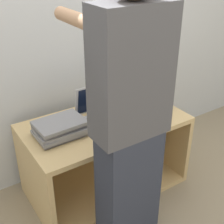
{
  "coord_description": "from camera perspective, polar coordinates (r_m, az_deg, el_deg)",
  "views": [
    {
      "loc": [
        -1.03,
        -1.36,
        1.73
      ],
      "look_at": [
        0.0,
        0.23,
        0.72
      ],
      "focal_mm": 50.0,
      "sensor_mm": 36.0,
      "label": 1
    }
  ],
  "objects": [
    {
      "name": "ground_plane",
      "position": [
        2.43,
        3.05,
        -17.27
      ],
      "size": [
        12.0,
        12.0,
        0.0
      ],
      "primitive_type": "plane",
      "color": "gray"
    },
    {
      "name": "wall_back",
      "position": [
        2.41,
        -7.1,
        15.26
      ],
      "size": [
        8.0,
        0.05,
        2.4
      ],
      "color": "silver",
      "rests_on": "ground_plane"
    },
    {
      "name": "cart",
      "position": [
        2.48,
        -2.04,
        -7.06
      ],
      "size": [
        1.19,
        0.65,
        0.6
      ],
      "color": "tan",
      "rests_on": "ground_plane"
    },
    {
      "name": "laptop_open",
      "position": [
        2.28,
        -1.95,
        -0.12
      ],
      "size": [
        0.32,
        0.27,
        0.24
      ],
      "color": "#B7B7BC",
      "rests_on": "cart"
    },
    {
      "name": "laptop_stack_left",
      "position": [
        2.11,
        -9.48,
        -2.96
      ],
      "size": [
        0.34,
        0.25,
        0.11
      ],
      "color": "slate",
      "rests_on": "cart"
    },
    {
      "name": "laptop_stack_right",
      "position": [
        2.42,
        5.77,
        2.2
      ],
      "size": [
        0.34,
        0.25,
        0.16
      ],
      "color": "slate",
      "rests_on": "cart"
    },
    {
      "name": "person",
      "position": [
        1.65,
        3.16,
        -2.62
      ],
      "size": [
        0.4,
        0.53,
        1.75
      ],
      "color": "#2D3342",
      "rests_on": "ground_plane"
    }
  ]
}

